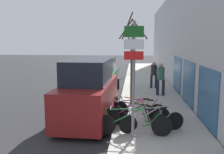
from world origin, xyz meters
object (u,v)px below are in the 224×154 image
bicycle_2 (138,118)px  street_tree (132,62)px  bicycle_1 (152,121)px  signpost (134,73)px  bicycle_4 (140,111)px  bicycle_0 (133,124)px  parked_car_1 (101,77)px  pedestrian_near (154,73)px  pedestrian_far (161,77)px  traffic_light (132,42)px  bicycle_3 (134,114)px  parked_car_0 (89,93)px

bicycle_2 → street_tree: (-0.25, 3.55, 1.59)m
bicycle_1 → street_tree: size_ratio=0.50×
signpost → bicycle_4: (0.26, 1.70, -1.65)m
bicycle_0 → bicycle_2: size_ratio=1.21×
signpost → street_tree: bearing=91.2°
parked_car_1 → pedestrian_near: 3.41m
pedestrian_far → traffic_light: traffic_light is taller
bicycle_3 → bicycle_1: bearing=-158.7°
bicycle_4 → parked_car_0: size_ratio=0.44×
bicycle_3 → parked_car_0: (-1.78, 0.83, 0.53)m
pedestrian_near → bicycle_0: bearing=71.5°
pedestrian_near → street_tree: bearing=61.7°
bicycle_4 → signpost: bearing=-163.8°
bicycle_0 → bicycle_2: bearing=-14.6°
parked_car_0 → parked_car_1: size_ratio=1.13×
bicycle_3 → signpost: bearing=156.4°
bicycle_4 → street_tree: 3.12m
bicycle_3 → pedestrian_near: pedestrian_near is taller
parked_car_1 → traffic_light: size_ratio=0.94×
bicycle_1 → traffic_light: bearing=-13.6°
bicycle_2 → traffic_light: size_ratio=0.45×
traffic_light → bicycle_4: bearing=-88.0°
bicycle_3 → bicycle_4: size_ratio=1.11×
bicycle_1 → pedestrian_far: pedestrian_far is taller
street_tree → bicycle_3: bearing=-87.4°
bicycle_4 → traffic_light: (-0.49, 13.98, 2.50)m
bicycle_0 → parked_car_1: (-1.99, 7.16, 0.44)m
signpost → pedestrian_far: bearing=76.8°
street_tree → bicycle_1: bearing=-79.2°
bicycle_0 → traffic_light: 15.68m
bicycle_4 → pedestrian_near: pedestrian_near is taller
bicycle_2 → bicycle_4: bicycle_2 is taller
bicycle_0 → bicycle_3: size_ratio=1.05×
bicycle_2 → traffic_light: 15.08m
bicycle_1 → traffic_light: size_ratio=0.48×
signpost → pedestrian_near: (1.26, 8.43, -1.05)m
pedestrian_far → bicycle_3: bearing=-96.1°
bicycle_2 → pedestrian_far: size_ratio=1.12×
parked_car_0 → pedestrian_far: bearing=54.8°
traffic_light → street_tree: bearing=-89.3°
bicycle_2 → pedestrian_near: 7.72m
bicycle_3 → parked_car_1: bearing=-3.1°
bicycle_0 → pedestrian_near: (1.25, 8.23, 0.59)m
parked_car_0 → parked_car_1: 5.30m
bicycle_3 → pedestrian_far: pedestrian_far is taller
bicycle_2 → traffic_light: bearing=32.6°
bicycle_0 → pedestrian_near: size_ratio=1.44×
bicycle_2 → parked_car_1: 6.90m
bicycle_3 → pedestrian_far: (1.42, 5.05, 0.62)m
pedestrian_near → pedestrian_far: bearing=85.6°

